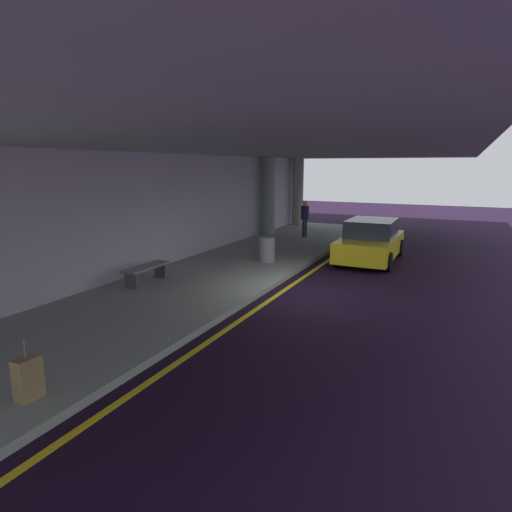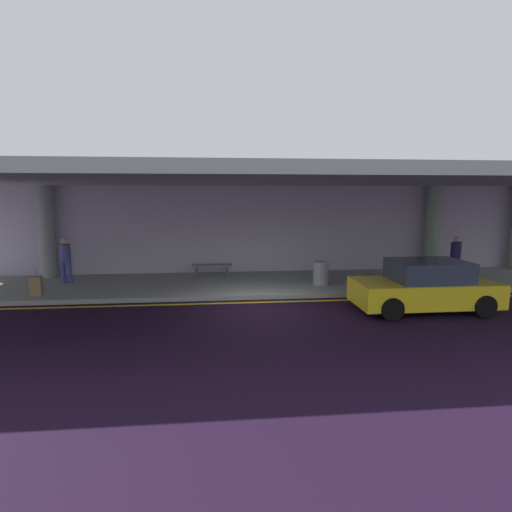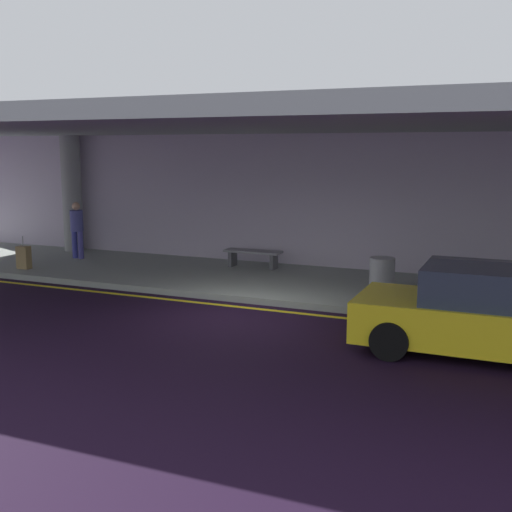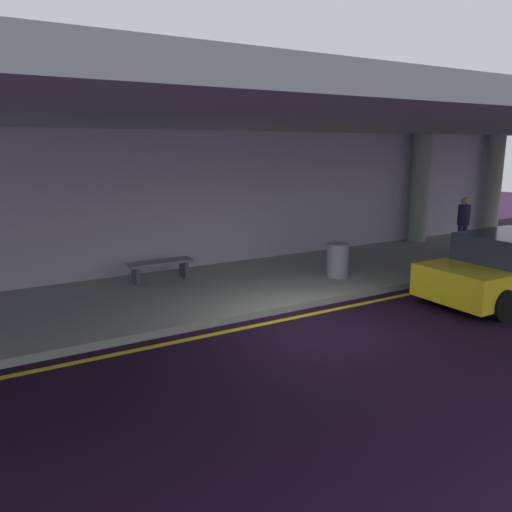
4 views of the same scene
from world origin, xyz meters
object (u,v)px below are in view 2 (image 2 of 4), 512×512
object	(u,v)px
traveler_with_luggage	(456,254)
trash_bin_steel	(321,273)
car_yellow_taxi	(425,287)
suitcase_upright_primary	(36,286)
support_column_far_left	(46,232)
person_waiting_for_ride	(65,257)
support_column_left_mid	(432,228)
bench_metal	(212,268)

from	to	relation	value
traveler_with_luggage	trash_bin_steel	world-z (taller)	traveler_with_luggage
traveler_with_luggage	trash_bin_steel	bearing A→B (deg)	-168.96
car_yellow_taxi	traveler_with_luggage	xyz separation A→B (m)	(3.19, 3.64, 0.40)
suitcase_upright_primary	support_column_far_left	bearing A→B (deg)	113.08
car_yellow_taxi	trash_bin_steel	size ratio (longest dim) A/B	4.82
traveler_with_luggage	person_waiting_for_ride	distance (m)	14.93
suitcase_upright_primary	trash_bin_steel	world-z (taller)	suitcase_upright_primary
support_column_left_mid	person_waiting_for_ride	size ratio (longest dim) A/B	2.17
support_column_far_left	bench_metal	bearing A→B (deg)	-4.31
car_yellow_taxi	bench_metal	world-z (taller)	car_yellow_taxi
car_yellow_taxi	trash_bin_steel	world-z (taller)	car_yellow_taxi
car_yellow_taxi	trash_bin_steel	xyz separation A→B (m)	(-2.34, 3.06, -0.14)
car_yellow_taxi	suitcase_upright_primary	distance (m)	12.25
car_yellow_taxi	trash_bin_steel	distance (m)	3.86
support_column_far_left	traveler_with_luggage	xyz separation A→B (m)	(15.99, -1.85, -0.86)
support_column_far_left	suitcase_upright_primary	xyz separation A→B (m)	(0.79, -3.10, -1.51)
support_column_left_mid	trash_bin_steel	bearing A→B (deg)	-156.32
support_column_left_mid	bench_metal	xyz separation A→B (m)	(-9.52, -0.49, -1.47)
suitcase_upright_primary	trash_bin_steel	size ratio (longest dim) A/B	1.06
support_column_left_mid	traveler_with_luggage	xyz separation A→B (m)	(-0.01, -1.85, -0.86)
car_yellow_taxi	suitcase_upright_primary	xyz separation A→B (m)	(-12.01, 2.39, -0.25)
support_column_far_left	car_yellow_taxi	xyz separation A→B (m)	(12.80, -5.49, -1.26)
support_column_left_mid	support_column_far_left	bearing A→B (deg)	180.00
support_column_far_left	traveler_with_luggage	size ratio (longest dim) A/B	2.17
traveler_with_luggage	support_column_far_left	bearing A→B (deg)	178.45
trash_bin_steel	bench_metal	bearing A→B (deg)	153.97
support_column_far_left	person_waiting_for_ride	size ratio (longest dim) A/B	2.17
suitcase_upright_primary	person_waiting_for_ride	bearing A→B (deg)	90.39
person_waiting_for_ride	suitcase_upright_primary	bearing A→B (deg)	95.58
support_column_far_left	bench_metal	size ratio (longest dim) A/B	2.28
car_yellow_taxi	person_waiting_for_ride	bearing A→B (deg)	162.28
support_column_far_left	traveler_with_luggage	distance (m)	16.12
traveler_with_luggage	person_waiting_for_ride	bearing A→B (deg)	-177.57
person_waiting_for_ride	bench_metal	size ratio (longest dim) A/B	1.05
support_column_left_mid	traveler_with_luggage	distance (m)	2.04
support_column_far_left	car_yellow_taxi	size ratio (longest dim) A/B	0.89
car_yellow_taxi	traveler_with_luggage	distance (m)	4.85
person_waiting_for_ride	car_yellow_taxi	bearing A→B (deg)	173.67
suitcase_upright_primary	bench_metal	world-z (taller)	suitcase_upright_primary
support_column_left_mid	car_yellow_taxi	distance (m)	6.48
bench_metal	person_waiting_for_ride	bearing A→B (deg)	-172.85
support_column_left_mid	suitcase_upright_primary	world-z (taller)	support_column_left_mid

